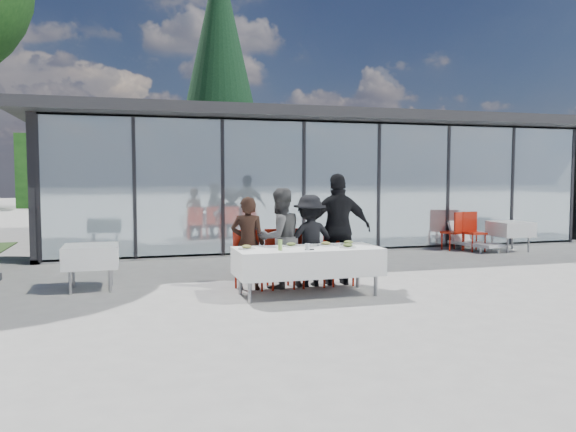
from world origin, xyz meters
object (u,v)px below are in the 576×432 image
object	(u,v)px
diner_chair_d	(338,253)
spare_table_right	(510,229)
plate_c	(326,244)
juice_bottle	(280,245)
plate_b	(291,245)
diner_c	(310,241)
plate_d	(348,243)
dining_table	(308,261)
spare_chair_a	(472,229)
plate_extra	(348,246)
spare_table_left	(91,256)
spare_chair_b	(455,229)
diner_b	(280,238)
diner_chair_c	(309,254)
conifer_tree	(220,69)
plate_a	(247,248)
folded_eyeglasses	(310,249)
diner_a	(248,243)
diner_chair_a	(247,257)
diner_d	(339,229)
lounger	(471,240)
diner_chair_b	(279,255)

from	to	relation	value
diner_chair_d	spare_table_right	xyz separation A→B (m)	(5.68, 2.80, 0.02)
plate_c	juice_bottle	world-z (taller)	juice_bottle
juice_bottle	spare_table_right	distance (m)	7.92
plate_b	spare_table_right	xyz separation A→B (m)	(6.67, 3.34, -0.22)
diner_c	plate_d	world-z (taller)	diner_c
dining_table	spare_chair_a	bearing A→B (deg)	34.85
plate_extra	spare_table_left	world-z (taller)	plate_extra
spare_chair_b	diner_chair_d	bearing A→B (deg)	-143.31
diner_b	juice_bottle	bearing A→B (deg)	56.11
diner_chair_c	spare_table_left	distance (m)	3.60
conifer_tree	juice_bottle	bearing A→B (deg)	-95.55
plate_a	spare_chair_b	xyz separation A→B (m)	(6.18, 3.97, -0.24)
spare_chair_b	folded_eyeglasses	bearing A→B (deg)	-140.73
diner_c	spare_table_right	size ratio (longest dim) A/B	1.80
diner_a	diner_chair_a	size ratio (longest dim) A/B	1.57
diner_a	plate_d	world-z (taller)	diner_a
plate_extra	juice_bottle	world-z (taller)	juice_bottle
diner_d	plate_b	size ratio (longest dim) A/B	7.16
plate_extra	diner_chair_c	bearing A→B (deg)	110.08
juice_bottle	lounger	world-z (taller)	juice_bottle
diner_d	lounger	size ratio (longest dim) A/B	1.33
folded_eyeglasses	lounger	world-z (taller)	folded_eyeglasses
diner_a	spare_chair_a	world-z (taller)	diner_a
conifer_tree	diner_b	bearing A→B (deg)	-94.86
diner_a	diner_d	size ratio (longest dim) A/B	0.80
diner_chair_d	plate_b	distance (m)	1.16
dining_table	folded_eyeglasses	bearing A→B (deg)	-101.98
plate_b	plate_a	bearing A→B (deg)	-170.60
diner_c	plate_b	xyz separation A→B (m)	(-0.48, -0.50, -0.00)
dining_table	spare_chair_a	distance (m)	6.84
diner_b	plate_b	distance (m)	0.50
juice_bottle	conifer_tree	xyz separation A→B (m)	(1.33, 13.65, 5.15)
diner_b	diner_chair_b	world-z (taller)	diner_b
diner_d	folded_eyeglasses	bearing A→B (deg)	56.78
diner_c	diner_chair_b	bearing A→B (deg)	-5.82
folded_eyeglasses	conifer_tree	xyz separation A→B (m)	(0.88, 13.72, 5.23)
spare_table_left	spare_chair_b	bearing A→B (deg)	17.50
plate_a	plate_d	size ratio (longest dim) A/B	1.00
diner_chair_d	juice_bottle	bearing A→B (deg)	-143.72
dining_table	diner_a	bearing A→B (deg)	138.42
plate_c	folded_eyeglasses	size ratio (longest dim) A/B	1.91
diner_chair_b	spare_table_left	world-z (taller)	diner_chair_b
diner_chair_c	lounger	bearing A→B (deg)	31.23
diner_chair_a	diner_chair_d	size ratio (longest dim) A/B	1.00
diner_c	spare_chair_b	distance (m)	5.99
diner_d	conifer_tree	distance (m)	13.70
diner_a	juice_bottle	bearing A→B (deg)	127.44
plate_b	spare_table_right	size ratio (longest dim) A/B	0.31
conifer_tree	spare_chair_a	bearing A→B (deg)	-63.36
diner_chair_d	plate_d	bearing A→B (deg)	-93.12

